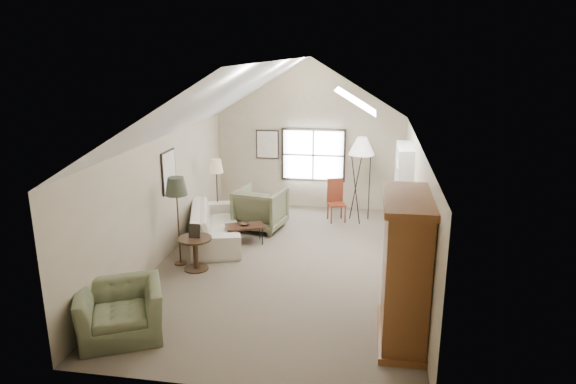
% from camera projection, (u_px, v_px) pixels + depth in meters
% --- Properties ---
extents(room_shell, '(5.01, 8.01, 4.00)m').
position_uv_depth(room_shell, '(284.00, 104.00, 9.48)').
color(room_shell, brown).
rests_on(room_shell, ground).
extents(window, '(1.72, 0.08, 1.42)m').
position_uv_depth(window, '(313.00, 155.00, 13.70)').
color(window, black).
rests_on(window, room_shell).
extents(skylight, '(0.80, 1.20, 0.52)m').
position_uv_depth(skylight, '(357.00, 100.00, 10.13)').
color(skylight, white).
rests_on(skylight, room_shell).
extents(wall_art, '(1.97, 3.71, 0.88)m').
position_uv_depth(wall_art, '(220.00, 158.00, 12.02)').
color(wall_art, black).
rests_on(wall_art, room_shell).
extents(armoire, '(0.60, 1.50, 2.20)m').
position_uv_depth(armoire, '(405.00, 270.00, 7.43)').
color(armoire, brown).
rests_on(armoire, ground).
extents(tv_alcove, '(0.32, 1.30, 2.10)m').
position_uv_depth(tv_alcove, '(403.00, 193.00, 11.19)').
color(tv_alcove, white).
rests_on(tv_alcove, ground).
extents(media_console, '(0.34, 1.18, 0.60)m').
position_uv_depth(media_console, '(399.00, 230.00, 11.42)').
color(media_console, '#382316').
rests_on(media_console, ground).
extents(tv_panel, '(0.05, 0.90, 0.55)m').
position_uv_depth(tv_panel, '(401.00, 203.00, 11.26)').
color(tv_panel, black).
rests_on(tv_panel, media_console).
extents(sofa, '(1.78, 2.82, 0.77)m').
position_uv_depth(sofa, '(215.00, 224.00, 11.54)').
color(sofa, beige).
rests_on(sofa, ground).
extents(armchair_near, '(1.57, 1.50, 0.79)m').
position_uv_depth(armchair_near, '(120.00, 311.00, 7.68)').
color(armchair_near, '#5D6648').
rests_on(armchair_near, ground).
extents(armchair_far, '(1.27, 1.29, 1.00)m').
position_uv_depth(armchair_far, '(261.00, 209.00, 12.26)').
color(armchair_far, '#636546').
rests_on(armchair_far, ground).
extents(coffee_table, '(0.96, 0.76, 0.43)m').
position_uv_depth(coffee_table, '(245.00, 234.00, 11.39)').
color(coffee_table, '#3C2218').
rests_on(coffee_table, ground).
extents(bowl, '(0.26, 0.26, 0.05)m').
position_uv_depth(bowl, '(245.00, 224.00, 11.32)').
color(bowl, '#362516').
rests_on(bowl, coffee_table).
extents(side_table, '(0.83, 0.83, 0.66)m').
position_uv_depth(side_table, '(196.00, 254.00, 10.02)').
color(side_table, '#362716').
rests_on(side_table, ground).
extents(side_chair, '(0.53, 0.53, 1.06)m').
position_uv_depth(side_chair, '(337.00, 201.00, 12.80)').
color(side_chair, maroon).
rests_on(side_chair, ground).
extents(tripod_lamp, '(0.77, 0.77, 2.18)m').
position_uv_depth(tripod_lamp, '(361.00, 179.00, 12.65)').
color(tripod_lamp, silver).
rests_on(tripod_lamp, ground).
extents(dark_lamp, '(0.55, 0.55, 1.83)m').
position_uv_depth(dark_lamp, '(178.00, 221.00, 10.11)').
color(dark_lamp, '#252A1D').
rests_on(dark_lamp, ground).
extents(tan_lamp, '(0.41, 0.41, 1.65)m').
position_uv_depth(tan_lamp, '(217.00, 191.00, 12.61)').
color(tan_lamp, tan).
rests_on(tan_lamp, ground).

